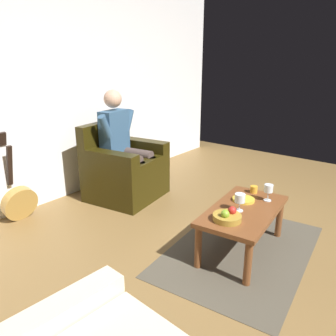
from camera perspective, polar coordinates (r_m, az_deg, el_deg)
name	(u,v)px	position (r m, az deg, el deg)	size (l,w,h in m)	color
ground_plane	(288,266)	(3.10, 19.84, -15.55)	(6.63, 6.63, 0.00)	brown
wall_back	(71,88)	(4.32, -16.25, 12.95)	(5.73, 0.06, 2.64)	silver
rug	(241,250)	(3.21, 12.32, -13.50)	(1.68, 1.12, 0.01)	#494337
armchair	(124,171)	(4.18, -7.53, -0.45)	(0.94, 0.89, 0.93)	black
person_seated	(123,141)	(4.07, -7.69, 4.54)	(0.65, 0.65, 1.32)	#325372
coffee_table	(243,215)	(3.04, 12.77, -7.87)	(1.03, 0.62, 0.42)	brown
guitar	(19,200)	(3.93, -24.14, -5.08)	(0.37, 0.29, 0.95)	#A9803B
wine_glass_near	(268,189)	(3.19, 16.82, -3.52)	(0.08, 0.08, 0.16)	silver
wine_glass_far	(240,199)	(2.92, 12.19, -5.21)	(0.09, 0.09, 0.16)	silver
fruit_bowl	(227,216)	(2.77, 10.13, -8.16)	(0.23, 0.23, 0.11)	olive
decorative_dish	(244,200)	(3.16, 12.80, -5.28)	(0.20, 0.20, 0.02)	gold
candle_jar	(254,189)	(3.36, 14.46, -3.56)	(0.07, 0.07, 0.07)	gold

